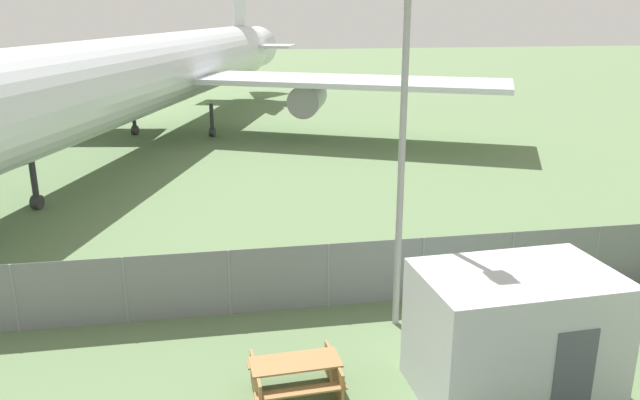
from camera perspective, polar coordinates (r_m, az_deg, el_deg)
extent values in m
cylinder|color=gray|center=(16.74, -26.12, -8.06)|extent=(0.07, 0.07, 1.75)
cylinder|color=gray|center=(16.20, -17.38, -7.87)|extent=(0.07, 0.07, 1.75)
cylinder|color=gray|center=(16.04, -8.27, -7.48)|extent=(0.07, 0.07, 1.75)
cylinder|color=gray|center=(16.28, 0.78, -6.90)|extent=(0.07, 0.07, 1.75)
cylinder|color=gray|center=(16.91, 9.33, -6.20)|extent=(0.07, 0.07, 1.75)
cylinder|color=gray|center=(17.88, 17.09, -5.44)|extent=(0.07, 0.07, 1.75)
cylinder|color=gray|center=(19.14, 23.93, -4.69)|extent=(0.07, 0.07, 1.75)
cube|color=slate|center=(16.28, 0.78, -6.90)|extent=(56.00, 0.01, 1.75)
cylinder|color=silver|center=(37.42, -14.74, 11.30)|extent=(16.11, 39.22, 4.15)
cone|color=silver|center=(58.84, -6.35, 13.63)|extent=(5.14, 6.08, 3.74)
cube|color=silver|center=(36.84, 2.97, 10.77)|extent=(18.58, 12.82, 0.30)
cylinder|color=#939399|center=(37.66, -1.14, 9.26)|extent=(2.92, 4.13, 1.87)
cube|color=silver|center=(44.48, -27.18, 10.03)|extent=(18.62, 8.54, 0.30)
cylinder|color=#939399|center=(43.45, -23.76, 8.89)|extent=(2.92, 4.13, 1.87)
cube|color=silver|center=(55.10, -7.34, 13.81)|extent=(9.71, 5.95, 0.20)
cylinder|color=#2D2D33|center=(26.54, -24.65, 1.34)|extent=(0.24, 0.24, 2.02)
cylinder|color=#2D2D33|center=(26.73, -24.46, -0.17)|extent=(0.46, 0.62, 0.56)
cylinder|color=#2D2D33|center=(38.83, -9.86, 7.19)|extent=(0.24, 0.24, 2.02)
cylinder|color=#2D2D33|center=(38.96, -9.81, 6.13)|extent=(0.46, 0.62, 0.56)
cylinder|color=#2D2D33|center=(40.60, -16.64, 7.15)|extent=(0.24, 0.24, 2.02)
cylinder|color=#2D2D33|center=(40.72, -16.55, 6.14)|extent=(0.46, 0.62, 0.56)
cube|color=silver|center=(13.25, 17.24, -11.57)|extent=(3.91, 2.61, 2.61)
cube|color=#4C515B|center=(12.81, 22.18, -14.77)|extent=(0.84, 0.07, 1.90)
cube|color=olive|center=(12.86, -2.27, -14.59)|extent=(1.84, 0.86, 0.04)
cube|color=olive|center=(13.49, -2.73, -14.45)|extent=(1.81, 0.38, 0.04)
cube|color=olive|center=(12.56, -1.74, -17.06)|extent=(1.81, 0.38, 0.04)
cube|color=olive|center=(13.21, 1.29, -15.54)|extent=(0.14, 1.40, 0.74)
cube|color=olive|center=(12.96, -5.88, -16.34)|extent=(0.14, 1.40, 0.74)
cylinder|color=#99999E|center=(14.54, 7.43, 2.57)|extent=(0.16, 0.16, 7.77)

